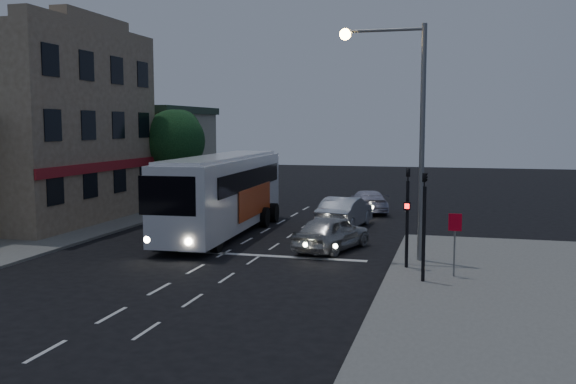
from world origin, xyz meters
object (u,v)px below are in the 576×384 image
(traffic_signal_side, at_px, (424,213))
(car_sedan_b, at_px, (368,201))
(car_suv, at_px, (332,233))
(streetlight, at_px, (405,115))
(street_tree, at_px, (174,138))
(traffic_signal_main, at_px, (407,205))
(tour_bus, at_px, (223,192))
(regulatory_sign, at_px, (455,234))
(car_sedan_a, at_px, (345,212))

(traffic_signal_side, bearing_deg, car_sedan_b, 103.68)
(car_suv, distance_m, traffic_signal_side, 6.66)
(streetlight, height_order, street_tree, streetlight)
(street_tree, bearing_deg, car_suv, -42.09)
(traffic_signal_main, bearing_deg, car_suv, 138.20)
(tour_bus, bearing_deg, traffic_signal_main, -34.13)
(street_tree, bearing_deg, tour_bus, -52.59)
(regulatory_sign, relative_size, streetlight, 0.24)
(car_sedan_b, xyz_separation_m, regulatory_sign, (5.22, -16.37, 0.91))
(streetlight, xyz_separation_m, street_tree, (-15.55, 12.82, -1.23))
(street_tree, bearing_deg, streetlight, -39.51)
(car_suv, xyz_separation_m, streetlight, (3.12, -1.60, 4.97))
(car_sedan_b, distance_m, street_tree, 12.91)
(car_sedan_b, bearing_deg, streetlight, 84.69)
(tour_bus, xyz_separation_m, car_sedan_a, (5.45, 3.32, -1.27))
(traffic_signal_main, xyz_separation_m, street_tree, (-15.81, 14.25, 2.08))
(car_suv, xyz_separation_m, car_sedan_b, (-0.14, 12.33, -0.08))
(car_sedan_a, relative_size, streetlight, 0.55)
(traffic_signal_side, bearing_deg, car_suv, 129.21)
(traffic_signal_side, height_order, regulatory_sign, traffic_signal_side)
(regulatory_sign, xyz_separation_m, streetlight, (-1.96, 2.44, 4.14))
(car_sedan_a, xyz_separation_m, traffic_signal_side, (4.55, -11.04, 1.60))
(regulatory_sign, relative_size, street_tree, 0.35)
(traffic_signal_main, distance_m, traffic_signal_side, 2.10)
(tour_bus, xyz_separation_m, traffic_signal_main, (9.30, -5.73, 0.33))
(tour_bus, height_order, streetlight, streetlight)
(streetlight, bearing_deg, car_sedan_a, 115.18)
(car_sedan_a, bearing_deg, tour_bus, 37.99)
(traffic_signal_main, bearing_deg, tour_bus, 148.33)
(traffic_signal_main, bearing_deg, car_sedan_a, 113.00)
(streetlight, bearing_deg, car_sedan_b, 103.18)
(car_sedan_b, bearing_deg, regulatory_sign, 89.19)
(tour_bus, height_order, street_tree, street_tree)
(car_sedan_a, bearing_deg, regulatory_sign, 125.46)
(traffic_signal_side, distance_m, regulatory_sign, 1.61)
(streetlight, bearing_deg, street_tree, 140.49)
(car_suv, height_order, car_sedan_b, car_suv)
(regulatory_sign, height_order, street_tree, street_tree)
(traffic_signal_main, relative_size, traffic_signal_side, 1.00)
(car_suv, bearing_deg, streetlight, 170.25)
(tour_bus, distance_m, street_tree, 10.98)
(streetlight, distance_m, street_tree, 20.19)
(tour_bus, bearing_deg, street_tree, 124.95)
(car_suv, relative_size, streetlight, 0.50)
(car_suv, distance_m, car_sedan_a, 6.05)
(car_sedan_b, bearing_deg, traffic_signal_main, 84.41)
(tour_bus, bearing_deg, car_sedan_b, 56.54)
(tour_bus, bearing_deg, traffic_signal_side, -40.11)
(tour_bus, height_order, car_suv, tour_bus)
(car_suv, relative_size, street_tree, 0.72)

